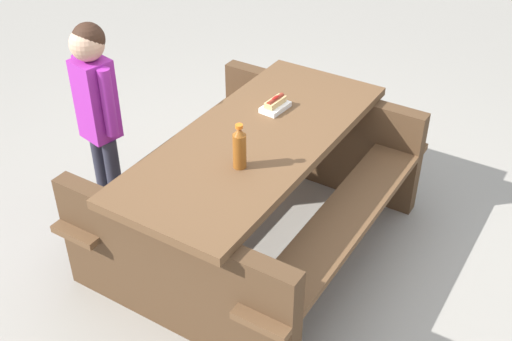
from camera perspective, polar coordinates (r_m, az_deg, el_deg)
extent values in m
plane|color=gray|center=(3.91, 0.00, -6.31)|extent=(30.00, 30.00, 0.00)
cube|color=brown|center=(3.47, 0.00, 2.70)|extent=(1.89, 1.00, 0.05)
cube|color=brown|center=(3.91, -6.99, 1.35)|extent=(1.82, 0.53, 0.04)
cube|color=brown|center=(3.44, 7.98, -4.13)|extent=(1.82, 0.53, 0.04)
cube|color=#4D3520|center=(4.25, 5.56, 3.20)|extent=(0.30, 1.40, 0.70)
cube|color=#4D3520|center=(3.21, -7.46, -9.39)|extent=(0.30, 1.40, 0.70)
cylinder|color=brown|center=(3.17, -1.48, 1.75)|extent=(0.07, 0.07, 0.19)
cone|color=brown|center=(3.11, -1.51, 3.51)|extent=(0.06, 0.06, 0.04)
cylinder|color=orange|center=(3.09, -1.52, 3.97)|extent=(0.04, 0.04, 0.02)
cube|color=white|center=(3.71, 1.73, 5.67)|extent=(0.20, 0.15, 0.03)
cube|color=#D8B272|center=(3.69, 1.74, 6.11)|extent=(0.16, 0.09, 0.04)
cylinder|color=maroon|center=(3.68, 1.74, 6.36)|extent=(0.14, 0.06, 0.03)
ellipsoid|color=maroon|center=(3.68, 1.75, 6.52)|extent=(0.07, 0.04, 0.01)
cylinder|color=#262633|center=(4.01, -12.52, -0.77)|extent=(0.09, 0.09, 0.58)
cylinder|color=#262633|center=(4.10, -13.58, -0.05)|extent=(0.09, 0.09, 0.58)
cube|color=purple|center=(3.78, -14.11, 6.18)|extent=(0.23, 0.24, 0.49)
cylinder|color=purple|center=(3.68, -13.08, 5.92)|extent=(0.07, 0.07, 0.41)
cylinder|color=purple|center=(3.87, -15.20, 7.07)|extent=(0.07, 0.07, 0.41)
sphere|color=tan|center=(3.64, -14.87, 10.87)|extent=(0.19, 0.19, 0.19)
sphere|color=#331E14|center=(3.63, -14.74, 11.30)|extent=(0.18, 0.18, 0.18)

